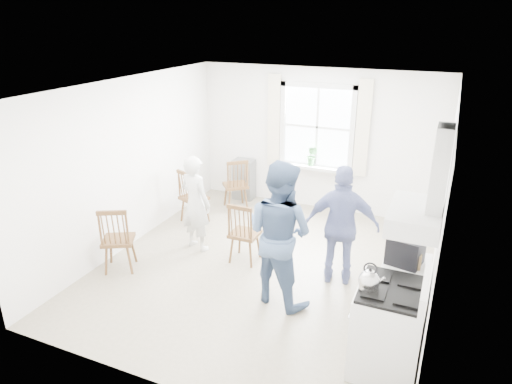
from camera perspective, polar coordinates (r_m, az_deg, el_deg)
name	(u,v)px	position (r m, az deg, el deg)	size (l,w,h in m)	color
room_shell	(265,184)	(6.18, 1.12, 1.03)	(4.62, 5.12, 2.64)	gray
window_assembly	(317,132)	(8.36, 7.57, 7.42)	(1.88, 0.24, 1.70)	white
range_hood	(423,201)	(4.31, 20.18, -1.05)	(0.45, 0.76, 0.94)	silver
shelf_unit	(244,179)	(9.03, -1.52, 1.61)	(0.40, 0.30, 0.80)	slate
gas_stove	(388,328)	(5.00, 16.17, -15.96)	(0.68, 0.76, 1.12)	white
kettle	(369,281)	(4.61, 13.96, -10.69)	(0.21, 0.21, 0.30)	silver
low_cabinet	(403,295)	(5.60, 17.90, -12.21)	(0.50, 0.55, 0.90)	silver
stereo_stack	(406,250)	(5.25, 18.19, -6.91)	(0.41, 0.38, 0.31)	black
cardboard_box	(408,258)	(5.25, 18.50, -7.85)	(0.26, 0.19, 0.17)	tan
windsor_chair_a	(237,180)	(8.41, -2.42, 1.57)	(0.58, 0.58, 0.99)	#4D3118
windsor_chair_b	(242,228)	(6.58, -1.79, -4.47)	(0.41, 0.40, 0.96)	#4D3118
windsor_chair_c	(115,234)	(6.63, -17.16, -5.01)	(0.56, 0.56, 1.00)	#4D3118
person_left	(196,203)	(7.01, -7.57, -1.41)	(0.55, 0.55, 1.51)	silver
person_mid	(280,233)	(5.63, 2.96, -5.18)	(0.91, 0.91, 1.87)	#42587B
person_right	(342,226)	(6.15, 10.69, -4.19)	(0.98, 0.98, 1.67)	navy
potted_plant	(312,156)	(8.40, 7.02, 4.50)	(0.20, 0.20, 0.37)	#316F33
windsor_chair_d	(189,191)	(7.94, -8.42, 0.07)	(0.53, 0.53, 0.98)	#4D3118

